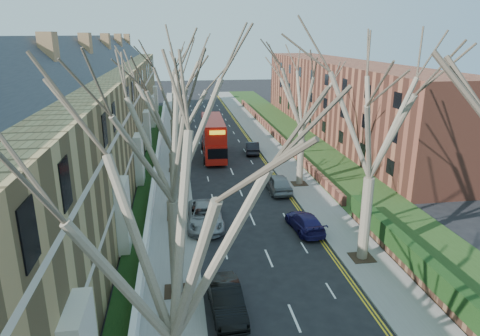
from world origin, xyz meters
name	(u,v)px	position (x,y,z in m)	size (l,w,h in m)	color
pavement_left	(173,145)	(-6.00, 39.00, 0.06)	(3.00, 102.00, 0.12)	slate
pavement_right	(265,141)	(6.00, 39.00, 0.06)	(3.00, 102.00, 0.12)	slate
terrace_left	(95,115)	(-13.65, 31.00, 5.53)	(9.70, 78.00, 13.60)	#957A4B
flats_right	(340,98)	(17.46, 43.00, 4.98)	(13.97, 54.00, 10.00)	brown
wall_hedge_right	(453,297)	(7.70, 2.00, 1.12)	(0.70, 24.00, 1.80)	brown
front_wall_left	(157,158)	(-7.65, 31.00, 0.62)	(0.30, 78.00, 1.00)	white
grass_verge_right	(299,140)	(10.50, 39.00, 0.15)	(6.00, 102.00, 0.06)	#203714
tree_left_near	(166,215)	(-5.70, -4.00, 8.93)	(9.80, 9.80, 13.73)	#675B4A
tree_left_mid	(169,119)	(-5.70, 6.00, 9.56)	(10.50, 10.50, 14.71)	#675B4A
tree_left_far	(171,97)	(-5.70, 16.00, 9.24)	(10.15, 10.15, 14.22)	#675B4A
tree_left_dist	(171,77)	(-5.70, 28.00, 9.56)	(10.50, 10.50, 14.71)	#675B4A
tree_right_mid	(376,107)	(5.70, 8.00, 9.56)	(10.50, 10.50, 14.71)	#675B4A
tree_right_far	(304,85)	(5.70, 22.00, 9.24)	(10.15, 10.15, 14.22)	#675B4A
double_decker_bus	(213,139)	(-1.33, 33.12, 2.08)	(2.78, 10.14, 4.25)	#AF140C
car_left_mid	(226,300)	(-3.27, 3.98, 0.72)	(1.53, 4.38, 1.44)	black
car_left_far	(205,216)	(-3.59, 14.40, 0.77)	(2.56, 5.56, 1.54)	gray
car_right_near	(305,222)	(3.39, 12.56, 0.64)	(1.80, 4.42, 1.28)	#1B164E
car_right_mid	(278,183)	(3.32, 20.68, 0.79)	(1.87, 4.64, 1.58)	gray
car_right_far	(252,147)	(3.32, 33.71, 0.70)	(1.48, 4.24, 1.40)	black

